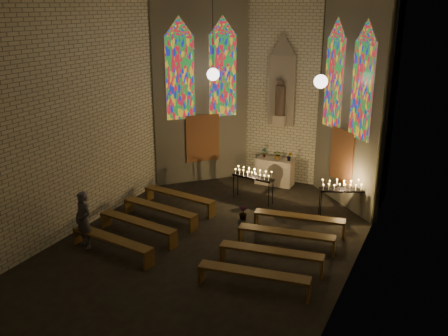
{
  "coord_description": "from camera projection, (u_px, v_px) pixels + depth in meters",
  "views": [
    {
      "loc": [
        5.93,
        -11.44,
        6.59
      ],
      "look_at": [
        0.08,
        0.83,
        2.05
      ],
      "focal_mm": 40.0,
      "sensor_mm": 36.0,
      "label": 1
    }
  ],
  "objects": [
    {
      "name": "pew_right_0",
      "position": [
        299.0,
        219.0,
        14.93
      ],
      "size": [
        2.73,
        0.75,
        0.52
      ],
      "rotation": [
        0.0,
        0.0,
        0.14
      ],
      "color": "brown",
      "rests_on": "ground"
    },
    {
      "name": "votive_stand_left",
      "position": [
        253.0,
        175.0,
        17.08
      ],
      "size": [
        1.55,
        0.58,
        1.11
      ],
      "rotation": [
        0.0,
        0.0,
        -0.15
      ],
      "color": "black",
      "rests_on": "ground"
    },
    {
      "name": "votive_stand_right",
      "position": [
        344.0,
        187.0,
        15.85
      ],
      "size": [
        1.57,
        0.96,
        1.14
      ],
      "rotation": [
        0.0,
        0.0,
        0.41
      ],
      "color": "black",
      "rests_on": "ground"
    },
    {
      "name": "floor",
      "position": [
        209.0,
        243.0,
        14.31
      ],
      "size": [
        12.0,
        12.0,
        0.0
      ],
      "primitive_type": "plane",
      "color": "black",
      "rests_on": "ground"
    },
    {
      "name": "pew_right_3",
      "position": [
        254.0,
        275.0,
        11.84
      ],
      "size": [
        2.73,
        0.75,
        0.52
      ],
      "rotation": [
        0.0,
        0.0,
        0.14
      ],
      "color": "brown",
      "rests_on": "ground"
    },
    {
      "name": "pew_left_0",
      "position": [
        179.0,
        196.0,
        16.62
      ],
      "size": [
        2.73,
        0.75,
        0.52
      ],
      "rotation": [
        0.0,
        0.0,
        -0.14
      ],
      "color": "brown",
      "rests_on": "ground"
    },
    {
      "name": "pew_left_1",
      "position": [
        160.0,
        209.0,
        15.6
      ],
      "size": [
        2.73,
        0.75,
        0.52
      ],
      "rotation": [
        0.0,
        0.0,
        -0.14
      ],
      "color": "brown",
      "rests_on": "ground"
    },
    {
      "name": "pew_left_3",
      "position": [
        112.0,
        241.0,
        13.54
      ],
      "size": [
        2.73,
        0.75,
        0.52
      ],
      "rotation": [
        0.0,
        0.0,
        -0.14
      ],
      "color": "brown",
      "rests_on": "ground"
    },
    {
      "name": "pew_right_2",
      "position": [
        271.0,
        253.0,
        12.87
      ],
      "size": [
        2.73,
        0.75,
        0.52
      ],
      "rotation": [
        0.0,
        0.0,
        0.14
      ],
      "color": "brown",
      "rests_on": "ground"
    },
    {
      "name": "room",
      "position": [
        256.0,
        96.0,
        16.02
      ],
      "size": [
        8.22,
        12.43,
        7.0
      ],
      "color": "beige",
      "rests_on": "ground"
    },
    {
      "name": "aisle_flower_pot",
      "position": [
        243.0,
        213.0,
        15.86
      ],
      "size": [
        0.28,
        0.28,
        0.44
      ],
      "primitive_type": "imported",
      "rotation": [
        0.0,
        0.0,
        -0.14
      ],
      "color": "#4C723F",
      "rests_on": "ground"
    },
    {
      "name": "flower_vase_center",
      "position": [
        278.0,
        155.0,
        18.58
      ],
      "size": [
        0.38,
        0.36,
        0.34
      ],
      "primitive_type": "imported",
      "rotation": [
        0.0,
        0.0,
        -0.4
      ],
      "color": "#4C723F",
      "rests_on": "altar"
    },
    {
      "name": "pew_right_1",
      "position": [
        286.0,
        235.0,
        13.9
      ],
      "size": [
        2.73,
        0.75,
        0.52
      ],
      "rotation": [
        0.0,
        0.0,
        0.14
      ],
      "color": "brown",
      "rests_on": "ground"
    },
    {
      "name": "visitor",
      "position": [
        83.0,
        220.0,
        13.86
      ],
      "size": [
        0.68,
        0.54,
        1.65
      ],
      "primitive_type": "imported",
      "rotation": [
        0.0,
        0.0,
        -0.26
      ],
      "color": "#45464E",
      "rests_on": "ground"
    },
    {
      "name": "flower_vase_right",
      "position": [
        290.0,
        156.0,
        18.39
      ],
      "size": [
        0.22,
        0.19,
        0.35
      ],
      "primitive_type": "imported",
      "rotation": [
        0.0,
        0.0,
        0.22
      ],
      "color": "#4C723F",
      "rests_on": "altar"
    },
    {
      "name": "pew_left_2",
      "position": [
        137.0,
        224.0,
        14.57
      ],
      "size": [
        2.73,
        0.75,
        0.52
      ],
      "rotation": [
        0.0,
        0.0,
        -0.14
      ],
      "color": "brown",
      "rests_on": "ground"
    },
    {
      "name": "altar",
      "position": [
        275.0,
        172.0,
        18.82
      ],
      "size": [
        1.4,
        0.6,
        1.0
      ],
      "primitive_type": "cube",
      "color": "beige",
      "rests_on": "ground"
    },
    {
      "name": "flower_vase_left",
      "position": [
        264.0,
        153.0,
        18.82
      ],
      "size": [
        0.2,
        0.15,
        0.36
      ],
      "primitive_type": "imported",
      "rotation": [
        0.0,
        0.0,
        -0.12
      ],
      "color": "#4C723F",
      "rests_on": "altar"
    }
  ]
}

